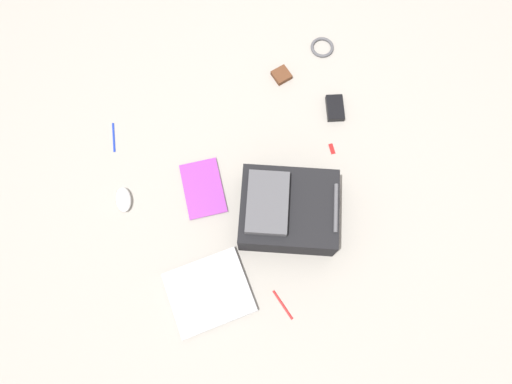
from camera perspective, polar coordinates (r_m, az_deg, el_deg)
name	(u,v)px	position (r m, az deg, el deg)	size (l,w,h in m)	color
ground_plane	(262,188)	(1.99, 0.72, 0.52)	(3.88, 3.88, 0.00)	gray
backpack	(287,210)	(1.87, 3.81, -2.22)	(0.48, 0.45, 0.20)	black
laptop	(209,292)	(1.89, -5.73, -12.08)	(0.32, 0.27, 0.03)	#929296
book_manual	(203,188)	(1.99, -6.47, 0.43)	(0.20, 0.27, 0.01)	silver
computer_mouse	(124,200)	(2.03, -15.86, -0.89)	(0.06, 0.11, 0.04)	silver
cable_coil	(322,47)	(2.31, 8.08, 17.08)	(0.11, 0.11, 0.01)	#4C4C51
power_brick	(335,108)	(2.14, 9.61, 10.07)	(0.07, 0.12, 0.03)	black
pen_black	(113,137)	(2.16, -17.00, 6.43)	(0.01, 0.01, 0.14)	#1933B2
pen_blue	(283,305)	(1.89, 3.29, -13.57)	(0.01, 0.01, 0.13)	red
earbud_pouch	(281,75)	(2.20, 3.13, 14.06)	(0.07, 0.07, 0.02)	#59331E
usb_stick	(332,149)	(2.07, 9.25, 5.24)	(0.02, 0.05, 0.01)	#B21919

